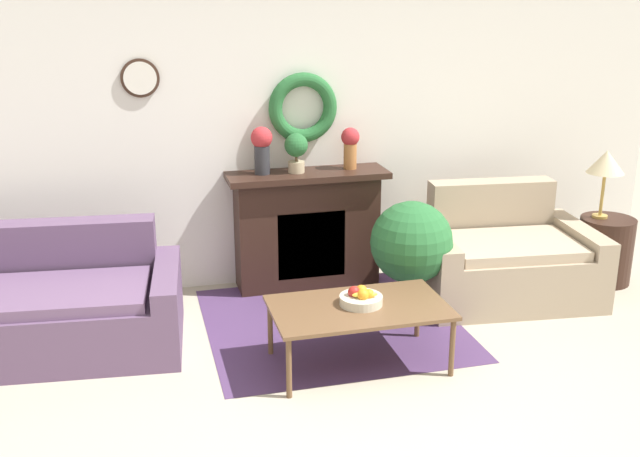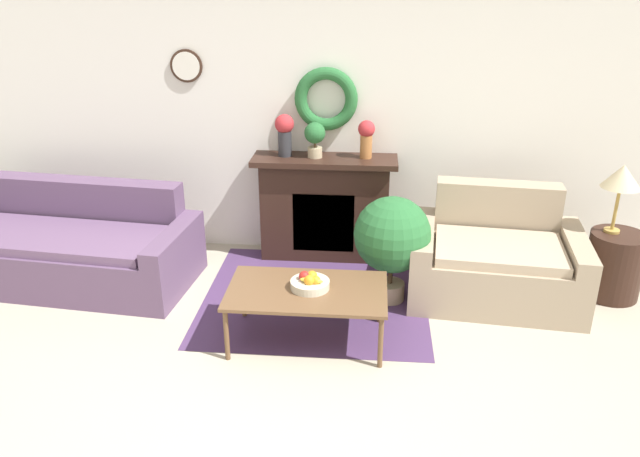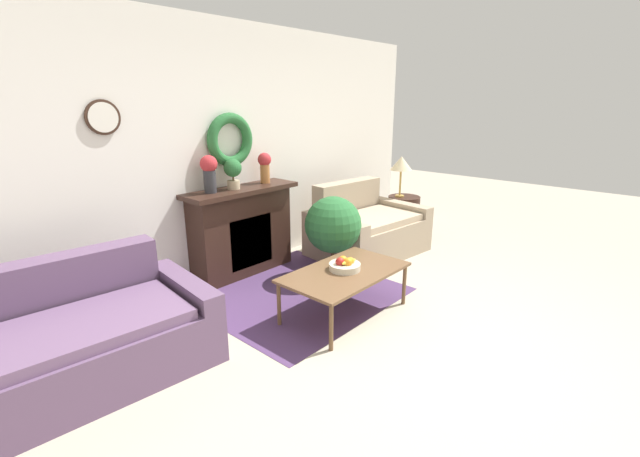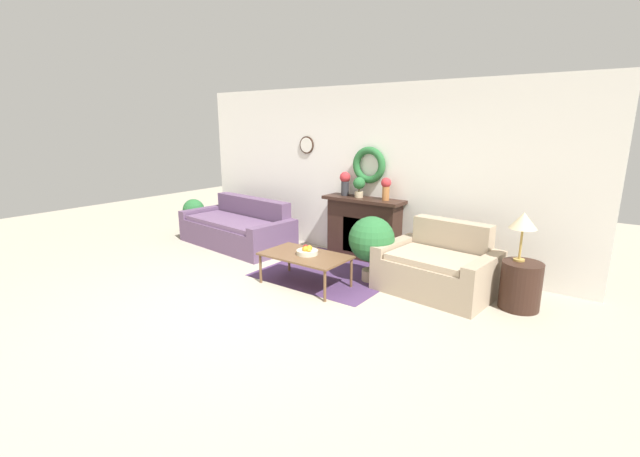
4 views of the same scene
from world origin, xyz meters
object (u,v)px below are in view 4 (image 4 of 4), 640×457
Objects in this scene: couch_left at (238,229)px; fruit_bowl at (307,251)px; table_lamp at (523,222)px; coffee_table at (305,257)px; side_table_by_loveseat at (521,286)px; vase_on_mantel_right at (386,187)px; vase_on_mantel_left at (345,182)px; loveseat_right at (438,268)px; potted_plant_floor_by_couch at (194,212)px; potted_plant_on_mantel at (359,185)px; fireplace at (363,228)px; potted_plant_floor_by_loveseat at (372,241)px.

fruit_bowl is (2.19, -0.80, 0.18)m from couch_left.
coffee_table is at bearing -158.63° from table_lamp.
couch_left is 4.66m from side_table_by_loveseat.
coffee_table is 2.65m from side_table_by_loveseat.
side_table_by_loveseat is 2.36m from vase_on_mantel_right.
vase_on_mantel_left reaches higher than side_table_by_loveseat.
table_lamp is at bearing 141.34° from side_table_by_loveseat.
potted_plant_floor_by_couch is at bearing -174.46° from loveseat_right.
vase_on_mantel_right is at bearing 164.45° from side_table_by_loveseat.
couch_left is at bearing -162.89° from potted_plant_on_mantel.
coffee_table is (2.17, -0.82, 0.10)m from couch_left.
side_table_by_loveseat is at bearing -12.44° from potted_plant_on_mantel.
coffee_table is at bearing -76.64° from vase_on_mantel_left.
table_lamp is (4.60, 0.13, 0.74)m from couch_left.
potted_plant_on_mantel reaches higher than fireplace.
couch_left reaches higher than coffee_table.
table_lamp is 1.80× the size of potted_plant_on_mantel.
potted_plant_floor_by_loveseat reaches higher than potted_plant_floor_by_couch.
potted_plant_floor_by_loveseat is at bearing -48.83° from potted_plant_on_mantel.
vase_on_mantel_right is at bearing 2.49° from potted_plant_on_mantel.
loveseat_right reaches higher than coffee_table.
potted_plant_floor_by_loveseat is (0.97, -0.82, -0.64)m from vase_on_mantel_left.
loveseat_right is at bearing 6.24° from couch_left.
loveseat_right is at bearing 29.78° from coffee_table.
potted_plant_floor_by_loveseat reaches higher than couch_left.
potted_plant_floor_by_loveseat is at bearing -40.06° from vase_on_mantel_left.
couch_left is 5.85× the size of vase_on_mantel_left.
potted_plant_floor_by_couch is at bearing 166.18° from fruit_bowl.
loveseat_right is at bearing -22.77° from fireplace.
side_table_by_loveseat is 2.77m from potted_plant_on_mantel.
potted_plant_on_mantel is (-2.50, 0.52, 0.15)m from table_lamp.
potted_plant_floor_by_loveseat is (-1.86, -0.23, 0.29)m from side_table_by_loveseat.
fruit_bowl is 0.50× the size of table_lamp.
potted_plant_on_mantel is (2.10, 0.65, 0.88)m from couch_left.
vase_on_mantel_left is at bearing 166.99° from loveseat_right.
potted_plant_on_mantel is (-2.56, 0.56, 0.89)m from side_table_by_loveseat.
fruit_bowl is at bearing -160.25° from side_table_by_loveseat.
potted_plant_floor_by_loveseat is (0.62, 0.67, 0.18)m from coffee_table.
side_table_by_loveseat is 0.98× the size of table_lamp.
fireplace is 0.78m from vase_on_mantel_right.
loveseat_right is 0.98m from side_table_by_loveseat.
potted_plant_on_mantel is 0.47× the size of potted_plant_floor_by_couch.
vase_on_mantel_left is (-0.37, 1.47, 0.74)m from fruit_bowl.
fruit_bowl is at bearing -75.75° from vase_on_mantel_left.
vase_on_mantel_right is 0.38× the size of potted_plant_floor_by_loveseat.
loveseat_right is 2.63× the size of side_table_by_loveseat.
vase_on_mantel_left is (1.82, 0.67, 0.92)m from couch_left.
loveseat_right is 2.15m from vase_on_mantel_left.
fireplace is at bearing 9.84° from potted_plant_floor_by_couch.
couch_left is 1.51× the size of loveseat_right.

